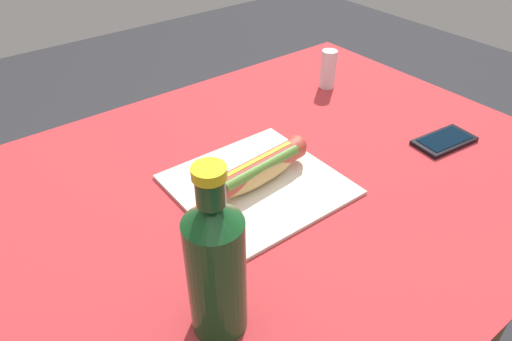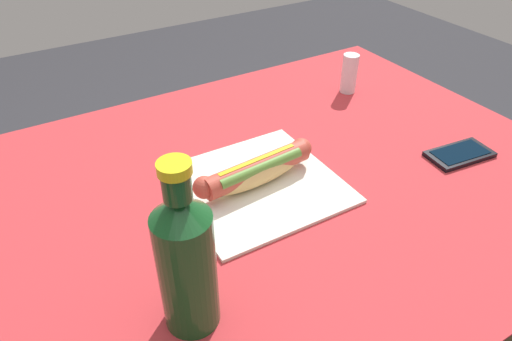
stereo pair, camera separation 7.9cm
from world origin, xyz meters
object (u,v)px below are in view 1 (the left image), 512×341
(cell_phone, at_px, (444,141))
(hot_dog, at_px, (256,169))
(salt_shaker, at_px, (328,69))
(soda_bottle, at_px, (216,266))

(cell_phone, bearing_deg, hot_dog, -17.78)
(salt_shaker, bearing_deg, soda_bottle, 34.24)
(cell_phone, bearing_deg, soda_bottle, 7.15)
(hot_dog, bearing_deg, cell_phone, 162.22)
(hot_dog, height_order, cell_phone, hot_dog)
(soda_bottle, bearing_deg, salt_shaker, -145.76)
(hot_dog, bearing_deg, soda_bottle, 42.87)
(hot_dog, relative_size, cell_phone, 1.81)
(soda_bottle, height_order, salt_shaker, soda_bottle)
(hot_dog, relative_size, salt_shaker, 2.61)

